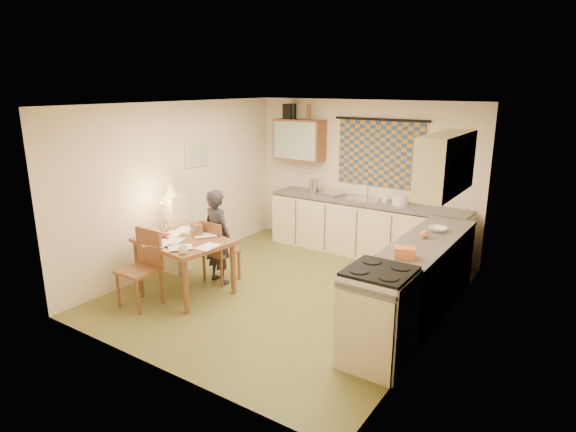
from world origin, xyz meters
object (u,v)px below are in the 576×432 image
Objects in this scene: person at (218,237)px; stove at (377,317)px; counter_right at (416,284)px; shelf_stand at (174,234)px; counter_back at (364,228)px; dining_table at (185,266)px; chair_far at (221,262)px.

stove is at bearing 178.70° from person.
stove is at bearing -90.00° from counter_right.
person is at bearing -170.54° from counter_right.
person is 1.15× the size of shelf_stand.
counter_back is 1.12× the size of counter_right.
dining_table is 0.58m from chair_far.
dining_table is at bearing 176.95° from stove.
person is (-0.00, -0.03, 0.39)m from chair_far.
counter_right is 2.51× the size of shelf_stand.
counter_back is 2.44× the size of person.
counter_back is 3.06m from shelf_stand.
counter_back is at bearing -106.11° from person.
shelf_stand is at bearing 169.98° from stove.
chair_far is at bearing 5.52° from shelf_stand.
person is (-2.71, 0.68, 0.17)m from stove.
counter_right is 2.18× the size of person.
shelf_stand reaches higher than counter_right.
person is at bearing 3.44° from shelf_stand.
counter_back is 2.56× the size of dining_table.
counter_back is 2.50m from chair_far.
shelf_stand is at bearing -171.94° from counter_right.
person reaches higher than counter_back.
counter_right is 3.24× the size of chair_far.
shelf_stand is at bearing 9.44° from chair_far.
stove is 0.74× the size of person.
chair_far is 0.77× the size of shelf_stand.
dining_table is at bearing -116.34° from counter_back.
person is (-2.71, -0.45, 0.22)m from counter_right.
counter_right reaches higher than chair_far.
dining_table is (-2.85, 0.15, -0.12)m from stove.
person is at bearing 165.99° from stove.
dining_table is (-1.36, -2.74, -0.07)m from counter_back.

